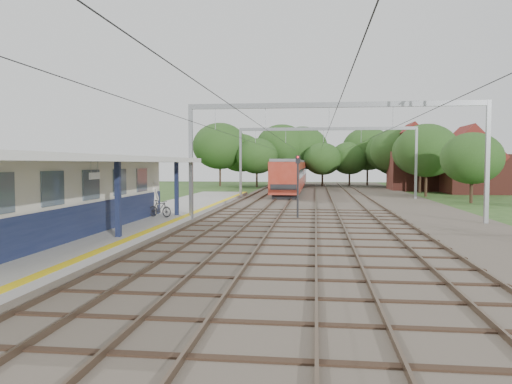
{
  "coord_description": "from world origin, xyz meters",
  "views": [
    {
      "loc": [
        2.44,
        -14.29,
        3.48
      ],
      "look_at": [
        -1.44,
        18.17,
        1.6
      ],
      "focal_mm": 35.0,
      "sensor_mm": 36.0,
      "label": 1
    }
  ],
  "objects_px": {
    "bicycle": "(160,209)",
    "train": "(292,174)",
    "signal_post": "(298,181)",
    "person": "(154,198)"
  },
  "relations": [
    {
      "from": "person",
      "to": "train",
      "type": "xyz_separation_m",
      "value": [
        6.84,
        34.64,
        0.74
      ]
    },
    {
      "from": "bicycle",
      "to": "train",
      "type": "xyz_separation_m",
      "value": [
        6.08,
        35.8,
        1.28
      ]
    },
    {
      "from": "bicycle",
      "to": "signal_post",
      "type": "bearing_deg",
      "value": -47.83
    },
    {
      "from": "bicycle",
      "to": "signal_post",
      "type": "relative_size",
      "value": 0.41
    },
    {
      "from": "train",
      "to": "signal_post",
      "type": "height_order",
      "value": "signal_post"
    },
    {
      "from": "train",
      "to": "bicycle",
      "type": "bearing_deg",
      "value": -99.64
    },
    {
      "from": "train",
      "to": "signal_post",
      "type": "bearing_deg",
      "value": -86.79
    },
    {
      "from": "bicycle",
      "to": "train",
      "type": "height_order",
      "value": "train"
    },
    {
      "from": "bicycle",
      "to": "train",
      "type": "bearing_deg",
      "value": 12.72
    },
    {
      "from": "train",
      "to": "signal_post",
      "type": "xyz_separation_m",
      "value": [
        1.85,
        -32.94,
        0.29
      ]
    }
  ]
}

